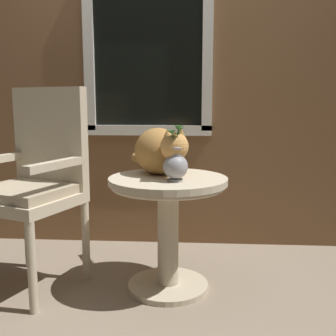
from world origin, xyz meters
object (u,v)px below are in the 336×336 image
Objects in this scene: cat at (160,151)px; wicker_side_table at (168,210)px; wicker_chair at (36,177)px; pewter_vase_with_ivy at (176,163)px.

wicker_side_table is at bearing -59.02° from cat.
wicker_chair is 0.70m from cat.
wicker_side_table is at bearing -2.85° from wicker_chair.
cat is (-0.05, 0.08, 0.31)m from wicker_side_table.
wicker_chair is (-0.73, 0.04, 0.17)m from wicker_side_table.
pewter_vase_with_ivy is (0.04, -0.10, 0.27)m from wicker_side_table.
cat reaches higher than wicker_side_table.
pewter_vase_with_ivy is (0.09, -0.19, -0.04)m from cat.
wicker_chair is 1.93× the size of cat.
cat is at bearing 117.01° from pewter_vase_with_ivy.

